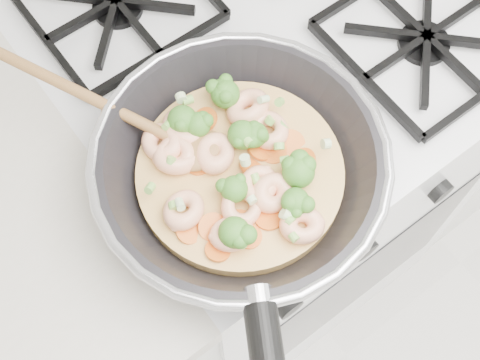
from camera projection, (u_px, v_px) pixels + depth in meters
stove at (260, 165)px, 1.31m from camera, size 0.60×0.60×0.92m
skillet at (239, 171)px, 0.75m from camera, size 0.36×0.62×0.10m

